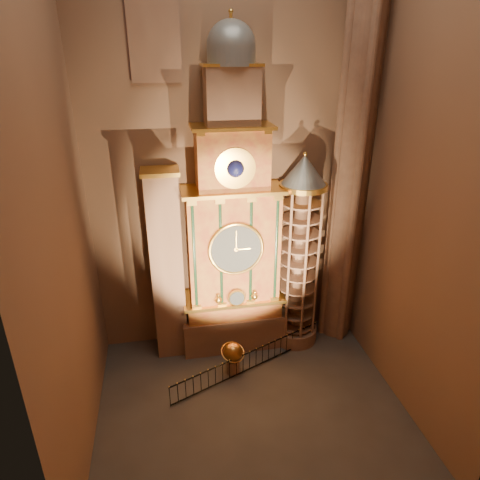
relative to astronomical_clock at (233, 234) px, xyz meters
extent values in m
plane|color=#383330|center=(0.00, -4.96, -6.68)|extent=(14.00, 14.00, 0.00)
plane|color=#8E674C|center=(0.00, 1.04, 4.32)|extent=(22.00, 0.00, 22.00)
plane|color=#8E674C|center=(-7.00, -4.96, 4.32)|extent=(0.00, 22.00, 22.00)
plane|color=#8E674C|center=(7.00, -4.96, 4.32)|extent=(0.00, 22.00, 22.00)
cube|color=#8C634C|center=(0.00, 0.04, -5.68)|extent=(5.60, 2.20, 2.00)
cube|color=maroon|center=(0.00, 0.04, -4.18)|extent=(5.00, 2.00, 1.00)
cube|color=#F2B747|center=(0.00, -0.01, -3.63)|extent=(5.40, 2.30, 0.18)
cube|color=maroon|center=(0.00, 0.04, -0.68)|extent=(4.60, 2.00, 6.00)
cylinder|color=black|center=(-2.05, -0.82, -0.68)|extent=(0.32, 0.32, 5.60)
cylinder|color=black|center=(-0.75, -0.82, -0.68)|extent=(0.32, 0.32, 5.60)
cylinder|color=black|center=(0.75, -0.82, -0.68)|extent=(0.32, 0.32, 5.60)
cylinder|color=black|center=(2.05, -0.82, -0.68)|extent=(0.32, 0.32, 5.60)
cube|color=#F2B747|center=(0.00, -0.01, 2.37)|extent=(5.00, 2.25, 0.18)
cylinder|color=#2D3033|center=(0.00, -0.97, -0.38)|extent=(2.60, 0.12, 2.60)
torus|color=#F2B747|center=(0.00, -1.02, -0.38)|extent=(2.80, 0.16, 2.80)
cylinder|color=#F2B747|center=(0.00, -1.12, -3.08)|extent=(0.90, 0.10, 0.90)
sphere|color=#F2B747|center=(-0.95, -1.07, -3.13)|extent=(0.36, 0.36, 0.36)
sphere|color=#F2B747|center=(0.95, -1.07, -3.13)|extent=(0.36, 0.36, 0.36)
cube|color=maroon|center=(0.00, 0.04, 3.82)|extent=(3.40, 1.80, 3.00)
sphere|color=#0D0E43|center=(0.00, -0.87, 3.62)|extent=(0.80, 0.80, 0.80)
cube|color=#F2B747|center=(0.00, -0.01, 5.37)|extent=(3.80, 2.00, 0.15)
cube|color=#8C634C|center=(0.00, 0.04, 6.62)|extent=(2.40, 1.60, 2.60)
sphere|color=slate|center=(0.00, 0.04, 8.72)|extent=(2.10, 2.10, 2.10)
cylinder|color=#F2B747|center=(0.00, 0.04, 9.62)|extent=(0.14, 0.14, 0.80)
cube|color=#8C634C|center=(-3.40, 0.04, -1.68)|extent=(1.60, 1.40, 10.00)
cube|color=#F2B747|center=(-3.40, -0.38, -3.68)|extent=(1.35, 0.10, 2.10)
cube|color=#4A1913|center=(-3.40, -0.44, -3.68)|extent=(1.05, 0.04, 1.75)
cube|color=#F2B747|center=(-3.40, -0.38, -1.08)|extent=(1.35, 0.10, 2.10)
cube|color=#4A1913|center=(-3.40, -0.44, -1.08)|extent=(1.05, 0.04, 1.75)
cube|color=#F2B747|center=(-3.40, -0.38, 1.52)|extent=(1.35, 0.10, 2.10)
cube|color=#4A1913|center=(-3.40, -0.44, 1.52)|extent=(1.05, 0.04, 1.75)
cube|color=#F2B747|center=(-3.40, 0.04, 3.42)|extent=(1.80, 1.60, 0.20)
cylinder|color=#8C634C|center=(3.50, -0.26, -6.28)|extent=(2.50, 2.50, 0.80)
cylinder|color=#8C634C|center=(3.50, -0.26, -1.78)|extent=(0.70, 0.70, 8.20)
cylinder|color=#F2B747|center=(3.50, -0.26, 2.42)|extent=(2.40, 2.40, 0.25)
cone|color=slate|center=(3.50, -0.26, 3.22)|extent=(2.30, 2.30, 1.50)
sphere|color=#F2B747|center=(3.50, -0.26, 4.02)|extent=(0.20, 0.20, 0.20)
cylinder|color=#8C634C|center=(6.10, 0.04, 4.32)|extent=(1.60, 1.60, 22.00)
cylinder|color=#8C634C|center=(6.90, 0.04, 4.32)|extent=(0.44, 0.44, 22.00)
cylinder|color=#8C634C|center=(5.30, 0.04, 4.32)|extent=(0.44, 0.44, 22.00)
cylinder|color=#8C634C|center=(6.10, 0.84, 4.32)|extent=(0.44, 0.44, 22.00)
cylinder|color=#8C634C|center=(6.10, -0.76, 4.32)|extent=(0.44, 0.44, 22.00)
cube|color=navy|center=(-3.20, 0.98, 9.82)|extent=(2.00, 0.10, 5.00)
cube|color=#8C634C|center=(-3.20, 0.92, 9.82)|extent=(2.20, 0.06, 5.20)
cylinder|color=#8C634C|center=(-0.46, -2.50, -6.29)|extent=(0.67, 0.67, 0.78)
sphere|color=#AF7131|center=(-0.46, -2.50, -5.39)|extent=(1.00, 1.00, 1.00)
torus|color=#AF7131|center=(-0.46, -2.50, -5.39)|extent=(1.58, 1.54, 0.54)
cube|color=black|center=(0.42, -2.50, -5.52)|extent=(8.29, 3.62, 0.05)
cube|color=black|center=(0.42, -2.50, -6.58)|extent=(8.29, 3.62, 0.05)
camera|label=1|loc=(-3.29, -19.65, 8.56)|focal=32.00mm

